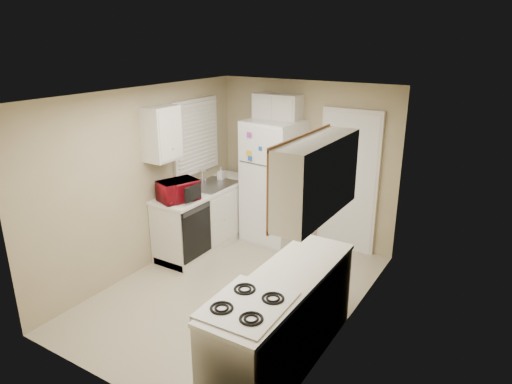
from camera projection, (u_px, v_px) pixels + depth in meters
The scene contains 19 objects.
floor at pixel (235, 291), 5.63m from camera, with size 3.80×3.80×0.00m, color beige.
ceiling at pixel (231, 94), 4.85m from camera, with size 3.80×3.80×0.00m, color white.
wall_left at pixel (144, 181), 5.93m from camera, with size 3.80×3.80×0.00m, color tan.
wall_right at pixel (349, 225), 4.55m from camera, with size 3.80×3.80×0.00m, color tan.
wall_back at pixel (305, 163), 6.77m from camera, with size 2.80×2.80×0.00m, color tan.
wall_front at pixel (102, 268), 3.71m from camera, with size 2.80×2.80×0.00m, color tan.
left_counter at pixel (207, 217), 6.75m from camera, with size 0.60×1.80×0.90m, color silver.
dishwasher at pixel (197, 232), 6.11m from camera, with size 0.03×0.58×0.72m, color black.
sink at pixel (212, 188), 6.74m from camera, with size 0.54×0.74×0.16m, color gray.
microwave at pixel (178, 190), 6.05m from camera, with size 0.28×0.50×0.34m, color maroon.
soap_bottle at pixel (221, 173), 6.96m from camera, with size 0.09×0.09×0.19m, color white.
window_blinds at pixel (196, 136), 6.63m from camera, with size 0.10×0.98×1.08m, color silver.
upper_cabinet_left at pixel (162, 134), 5.84m from camera, with size 0.30×0.45×0.70m, color silver.
refrigerator at pixel (274, 182), 6.80m from camera, with size 0.76×0.74×1.85m, color white.
cabinet_over_fridge at pixel (278, 108), 6.59m from camera, with size 0.70×0.30×0.40m, color silver.
interior_door at pixel (348, 183), 6.45m from camera, with size 0.86×0.06×2.08m, color white.
right_counter at pixel (283, 320), 4.29m from camera, with size 0.60×2.00×0.90m, color silver.
stove at pixel (248, 350), 3.87m from camera, with size 0.61×0.76×0.92m, color white.
upper_cabinet_right at pixel (317, 178), 4.02m from camera, with size 0.30×1.20×0.70m, color silver.
Camera 1 is at (2.80, -4.06, 2.99)m, focal length 32.00 mm.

